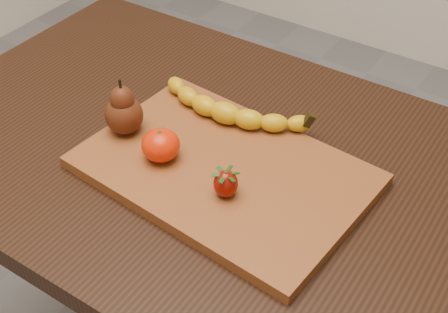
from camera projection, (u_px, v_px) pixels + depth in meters
The scene contains 6 objects.
table at pixel (192, 183), 1.14m from camera, with size 1.00×0.70×0.76m.
cutting_board at pixel (224, 171), 1.01m from camera, with size 0.45×0.30×0.02m, color brown.
banana at pixel (225, 113), 1.08m from camera, with size 0.25×0.06×0.04m, color #D9A70A, non-canonical shape.
pear at pixel (123, 106), 1.04m from camera, with size 0.07×0.07×0.10m, color #4E200C, non-canonical shape.
mandarin at pixel (161, 145), 1.00m from camera, with size 0.06×0.06×0.05m, color red.
strawberry at pixel (226, 183), 0.94m from camera, with size 0.04×0.04×0.05m, color #850B03, non-canonical shape.
Camera 1 is at (0.51, -0.67, 1.44)m, focal length 50.00 mm.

